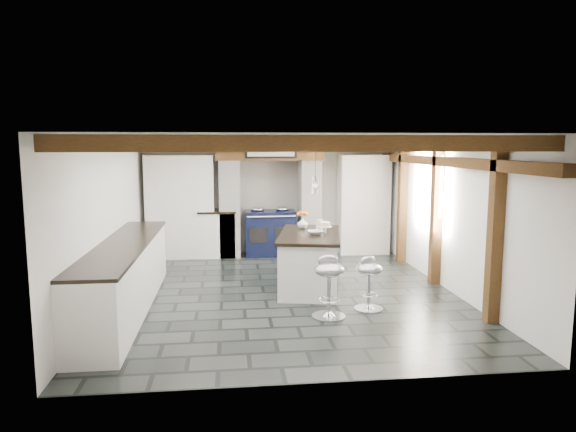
{
  "coord_description": "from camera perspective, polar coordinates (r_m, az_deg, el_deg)",
  "views": [
    {
      "loc": [
        -0.8,
        -7.44,
        2.19
      ],
      "look_at": [
        0.1,
        0.4,
        1.1
      ],
      "focal_mm": 32.0,
      "sensor_mm": 36.0,
      "label": 1
    }
  ],
  "objects": [
    {
      "name": "room_shell",
      "position": [
        8.93,
        -5.27,
        0.6
      ],
      "size": [
        6.0,
        6.03,
        6.0
      ],
      "color": "white",
      "rests_on": "ground"
    },
    {
      "name": "range_cooker",
      "position": [
        10.3,
        -2.0,
        -1.78
      ],
      "size": [
        1.0,
        0.63,
        0.99
      ],
      "color": "black",
      "rests_on": "ground"
    },
    {
      "name": "kitchen_island",
      "position": [
        7.94,
        2.43,
        -4.9
      ],
      "size": [
        1.23,
        1.87,
        1.14
      ],
      "rotation": [
        0.0,
        0.0,
        -0.2
      ],
      "color": "white",
      "rests_on": "ground"
    },
    {
      "name": "bar_stool_far",
      "position": [
        6.58,
        4.56,
        -7.06
      ],
      "size": [
        0.43,
        0.43,
        0.8
      ],
      "rotation": [
        0.0,
        0.0,
        0.04
      ],
      "color": "silver",
      "rests_on": "ground"
    },
    {
      "name": "ground",
      "position": [
        7.8,
        -0.4,
        -8.45
      ],
      "size": [
        6.0,
        6.0,
        0.0
      ],
      "primitive_type": "plane",
      "color": "black",
      "rests_on": "ground"
    },
    {
      "name": "bar_stool_near",
      "position": [
        6.96,
        8.95,
        -6.74
      ],
      "size": [
        0.46,
        0.46,
        0.72
      ],
      "rotation": [
        0.0,
        0.0,
        0.39
      ],
      "color": "silver",
      "rests_on": "ground"
    }
  ]
}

